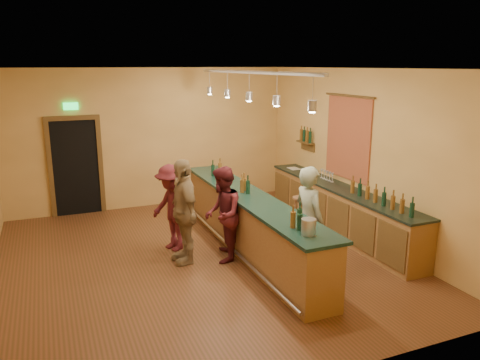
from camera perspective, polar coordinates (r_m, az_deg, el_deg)
name	(u,v)px	position (r m, az deg, el deg)	size (l,w,h in m)	color
floor	(199,259)	(8.20, -5.02, -9.59)	(7.00, 7.00, 0.00)	#513417
ceiling	(195,69)	(7.52, -5.54, 13.37)	(6.50, 7.00, 0.02)	silver
wall_back	(151,138)	(11.04, -10.76, 5.00)	(6.50, 0.02, 3.20)	#B68944
wall_front	(306,241)	(4.62, 8.04, -7.32)	(6.50, 0.02, 3.20)	#B68944
wall_right	(360,154)	(9.19, 14.47, 3.04)	(0.02, 7.00, 3.20)	#B68944
doorway	(76,165)	(10.88, -19.40, 1.79)	(1.15, 0.09, 2.48)	black
tapestry	(348,138)	(9.45, 13.01, 4.96)	(0.03, 1.40, 1.60)	maroon
bottle_shelf	(306,137)	(10.69, 8.03, 5.18)	(0.17, 0.55, 0.54)	#4F3717
back_counter	(340,209)	(9.43, 12.04, -3.52)	(0.60, 4.55, 1.27)	brown
tasting_bar	(249,219)	(8.28, 1.05, -4.79)	(0.73, 5.10, 1.38)	brown
pendant_track	(249,82)	(7.86, 1.14, 11.87)	(0.11, 4.60, 0.50)	silver
bartender	(309,220)	(7.50, 8.41, -4.84)	(0.64, 0.42, 1.74)	gray
customer_a	(223,214)	(7.88, -2.13, -4.21)	(0.79, 0.62, 1.62)	#59191E
customer_b	(184,211)	(7.85, -6.89, -3.81)	(1.04, 0.43, 1.78)	#997A51
customer_c	(172,208)	(8.43, -8.26, -3.35)	(1.01, 0.58, 1.57)	#59191E
bar_stool	(300,204)	(9.69, 7.30, -2.90)	(0.30, 0.30, 0.63)	#9F6F47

